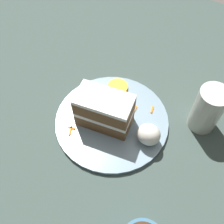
% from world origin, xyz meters
% --- Properties ---
extents(ground_plane, '(6.00, 6.00, 0.00)m').
position_xyz_m(ground_plane, '(0.00, 0.00, 0.00)').
color(ground_plane, '#4C4742').
rests_on(ground_plane, ground).
extents(dining_table, '(1.22, 1.08, 0.04)m').
position_xyz_m(dining_table, '(0.00, 0.00, 0.02)').
color(dining_table, '#384742').
rests_on(dining_table, ground).
extents(plate, '(0.26, 0.26, 0.01)m').
position_xyz_m(plate, '(0.01, 0.04, 0.04)').
color(plate, gray).
rests_on(plate, dining_table).
extents(cake_slice, '(0.13, 0.08, 0.09)m').
position_xyz_m(cake_slice, '(0.02, 0.05, 0.09)').
color(cake_slice, brown).
rests_on(cake_slice, plate).
extents(cream_dollop, '(0.05, 0.05, 0.05)m').
position_xyz_m(cream_dollop, '(-0.08, 0.05, 0.07)').
color(cream_dollop, white).
rests_on(cream_dollop, plate).
extents(orange_garnish, '(0.05, 0.05, 0.01)m').
position_xyz_m(orange_garnish, '(0.04, -0.05, 0.05)').
color(orange_garnish, orange).
rests_on(orange_garnish, plate).
extents(carrot_shreds_scatter, '(0.15, 0.16, 0.00)m').
position_xyz_m(carrot_shreds_scatter, '(0.02, 0.04, 0.05)').
color(carrot_shreds_scatter, orange).
rests_on(carrot_shreds_scatter, plate).
extents(drinking_glass, '(0.06, 0.06, 0.11)m').
position_xyz_m(drinking_glass, '(-0.17, -0.06, 0.08)').
color(drinking_glass, beige).
rests_on(drinking_glass, dining_table).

